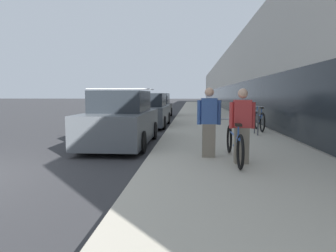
# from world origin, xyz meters

# --- Properties ---
(sidewalk_slab) EXTENTS (4.16, 70.00, 0.13)m
(sidewalk_slab) POSITION_xyz_m (5.99, 21.00, 0.07)
(sidewalk_slab) COLOR #B2AA99
(sidewalk_slab) RESTS_ON ground
(storefront_facade) EXTENTS (10.01, 70.00, 5.66)m
(storefront_facade) POSITION_xyz_m (13.10, 29.00, 2.83)
(storefront_facade) COLOR #BCB7AD
(storefront_facade) RESTS_ON ground
(tandem_bicycle) EXTENTS (0.52, 2.31, 0.85)m
(tandem_bicycle) POSITION_xyz_m (5.82, 1.93, 0.50)
(tandem_bicycle) COLOR black
(tandem_bicycle) RESTS_ON sidewalk_slab
(person_rider) EXTENTS (0.52, 0.20, 1.53)m
(person_rider) POSITION_xyz_m (5.92, 1.64, 0.90)
(person_rider) COLOR #756B5B
(person_rider) RESTS_ON sidewalk_slab
(person_bystander) EXTENTS (0.53, 0.21, 1.56)m
(person_bystander) POSITION_xyz_m (5.29, 2.23, 0.92)
(person_bystander) COLOR #756B5B
(person_bystander) RESTS_ON sidewalk_slab
(bike_rack_hoop) EXTENTS (0.05, 0.60, 0.84)m
(bike_rack_hoop) POSITION_xyz_m (7.19, 6.24, 0.65)
(bike_rack_hoop) COLOR #4C4C51
(bike_rack_hoop) RESTS_ON sidewalk_slab
(cruiser_bike_nearest) EXTENTS (0.52, 1.74, 0.94)m
(cruiser_bike_nearest) POSITION_xyz_m (7.55, 7.40, 0.53)
(cruiser_bike_nearest) COLOR black
(cruiser_bike_nearest) RESTS_ON sidewalk_slab
(cruiser_bike_middle) EXTENTS (0.52, 1.74, 0.92)m
(cruiser_bike_middle) POSITION_xyz_m (7.31, 9.67, 0.52)
(cruiser_bike_middle) COLOR black
(cruiser_bike_middle) RESTS_ON sidewalk_slab
(parked_sedan_curbside) EXTENTS (1.84, 4.20, 1.72)m
(parked_sedan_curbside) POSITION_xyz_m (2.79, 4.41, 0.75)
(parked_sedan_curbside) COLOR #4C5156
(parked_sedan_curbside) RESTS_ON ground
(vintage_roadster_curbside) EXTENTS (1.95, 4.46, 1.60)m
(vintage_roadster_curbside) POSITION_xyz_m (2.79, 9.94, 0.72)
(vintage_roadster_curbside) COLOR #4C5156
(vintage_roadster_curbside) RESTS_ON ground
(parked_sedan_far) EXTENTS (1.78, 4.23, 1.63)m
(parked_sedan_far) POSITION_xyz_m (2.62, 15.74, 0.73)
(parked_sedan_far) COLOR black
(parked_sedan_far) RESTS_ON ground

